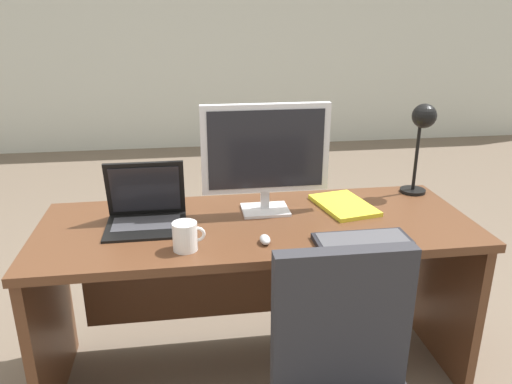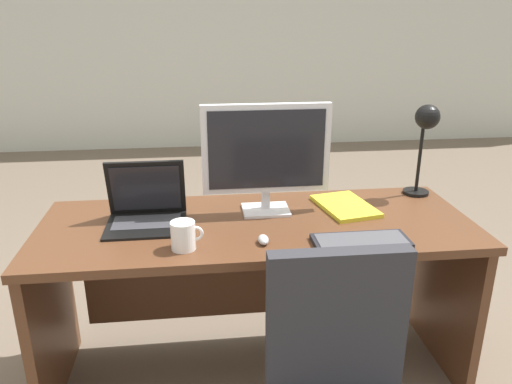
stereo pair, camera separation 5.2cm
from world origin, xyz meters
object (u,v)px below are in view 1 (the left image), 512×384
object	(u,v)px
monitor	(266,152)
book	(344,205)
desk	(255,263)
keyboard	(362,240)
coffee_mug	(186,236)
laptop	(146,205)
desk_lamp	(422,129)
mouse	(264,240)

from	to	relation	value
monitor	book	size ratio (longest dim) A/B	1.57
desk	keyboard	bearing A→B (deg)	-39.30
desk	book	size ratio (longest dim) A/B	5.19
keyboard	book	xyz separation A→B (m)	(0.04, 0.36, -0.00)
desk	book	xyz separation A→B (m)	(0.40, 0.06, 0.22)
coffee_mug	laptop	bearing A→B (deg)	119.27
monitor	desk_lamp	xyz separation A→B (m)	(0.74, 0.11, 0.05)
coffee_mug	monitor	bearing A→B (deg)	43.13
monitor	mouse	distance (m)	0.40
desk	book	bearing A→B (deg)	8.50
laptop	keyboard	xyz separation A→B (m)	(0.81, -0.31, -0.07)
desk	monitor	xyz separation A→B (m)	(0.05, 0.06, 0.48)
desk	monitor	distance (m)	0.49
keyboard	book	bearing A→B (deg)	82.95
desk	monitor	bearing A→B (deg)	50.71
keyboard	book	world-z (taller)	keyboard
book	mouse	bearing A→B (deg)	-142.83
book	coffee_mug	size ratio (longest dim) A/B	2.87
keyboard	coffee_mug	bearing A→B (deg)	176.83
laptop	desk_lamp	xyz separation A→B (m)	(1.24, 0.16, 0.24)
mouse	book	size ratio (longest dim) A/B	0.21
coffee_mug	desk	bearing A→B (deg)	41.54
laptop	coffee_mug	bearing A→B (deg)	-60.73
mouse	coffee_mug	xyz separation A→B (m)	(-0.29, -0.01, 0.04)
keyboard	desk_lamp	size ratio (longest dim) A/B	0.84
desk_lamp	book	size ratio (longest dim) A/B	1.26
keyboard	coffee_mug	xyz separation A→B (m)	(-0.65, 0.04, 0.04)
desk	monitor	size ratio (longest dim) A/B	3.31
laptop	coffee_mug	size ratio (longest dim) A/B	2.66
laptop	keyboard	size ratio (longest dim) A/B	0.88
desk	coffee_mug	bearing A→B (deg)	-138.46
desk_lamp	mouse	bearing A→B (deg)	-151.82
book	coffee_mug	bearing A→B (deg)	-155.38
desk	mouse	world-z (taller)	mouse
laptop	monitor	bearing A→B (deg)	5.08
monitor	coffee_mug	distance (m)	0.52
desk_lamp	book	world-z (taller)	desk_lamp
laptop	desk_lamp	world-z (taller)	desk_lamp
desk	desk_lamp	world-z (taller)	desk_lamp
book	monitor	bearing A→B (deg)	179.48
mouse	desk_lamp	world-z (taller)	desk_lamp
mouse	keyboard	bearing A→B (deg)	-7.12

